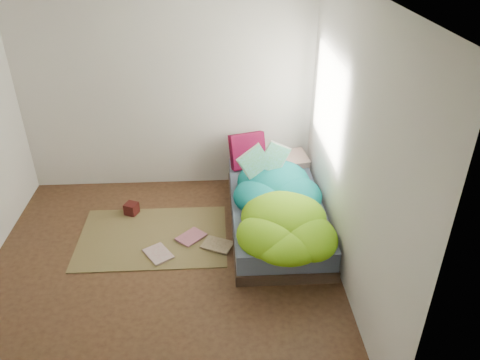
% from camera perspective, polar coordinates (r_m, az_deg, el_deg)
% --- Properties ---
extents(ground, '(3.50, 3.50, 0.00)m').
position_cam_1_polar(ground, '(4.81, -9.44, -10.82)').
color(ground, '#3F2618').
rests_on(ground, ground).
extents(room_walls, '(3.54, 3.54, 2.62)m').
position_cam_1_polar(room_walls, '(3.95, -11.23, 7.32)').
color(room_walls, silver).
rests_on(room_walls, ground).
extents(bed, '(1.00, 2.00, 0.34)m').
position_cam_1_polar(bed, '(5.28, 4.39, -3.90)').
color(bed, '#32261B').
rests_on(bed, ground).
extents(duvet, '(0.96, 1.84, 0.34)m').
position_cam_1_polar(duvet, '(4.91, 4.86, -2.05)').
color(duvet, '#076E77').
rests_on(duvet, bed).
extents(rug, '(1.60, 1.10, 0.01)m').
position_cam_1_polar(rug, '(5.25, -10.56, -6.83)').
color(rug, brown).
rests_on(rug, ground).
extents(pillow_floral, '(0.57, 0.42, 0.11)m').
position_cam_1_polar(pillow_floral, '(5.86, 5.72, 2.38)').
color(pillow_floral, beige).
rests_on(pillow_floral, bed).
extents(pillow_magenta, '(0.45, 0.25, 0.43)m').
position_cam_1_polar(pillow_magenta, '(5.73, 0.94, 3.61)').
color(pillow_magenta, '#4B0527').
rests_on(pillow_magenta, bed).
extents(open_book, '(0.52, 0.28, 0.31)m').
position_cam_1_polar(open_book, '(5.08, 3.08, 3.44)').
color(open_book, green).
rests_on(open_book, duvet).
extents(wooden_box, '(0.18, 0.18, 0.14)m').
position_cam_1_polar(wooden_box, '(5.63, -13.09, -3.41)').
color(wooden_box, '#3A0D0D').
rests_on(wooden_box, rug).
extents(floor_book_a, '(0.35, 0.37, 0.02)m').
position_cam_1_polar(floor_book_a, '(4.94, -11.07, -9.32)').
color(floor_book_a, beige).
rests_on(floor_book_a, rug).
extents(floor_book_b, '(0.36, 0.36, 0.03)m').
position_cam_1_polar(floor_book_b, '(5.22, -6.82, -6.45)').
color(floor_book_b, '#B96B75').
rests_on(floor_book_b, rug).
extents(floor_book_c, '(0.38, 0.33, 0.02)m').
position_cam_1_polar(floor_book_c, '(4.95, -3.32, -8.66)').
color(floor_book_c, tan).
rests_on(floor_book_c, rug).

